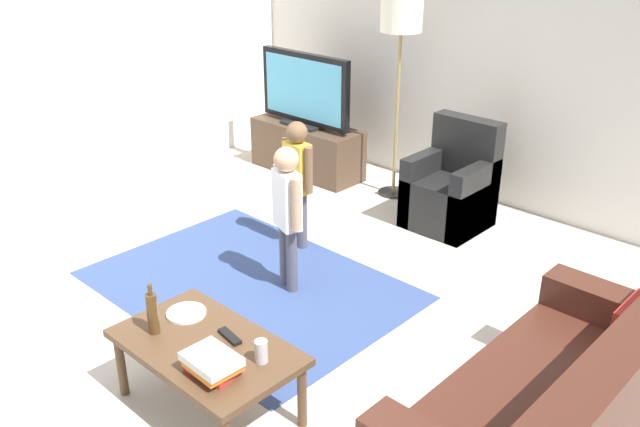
% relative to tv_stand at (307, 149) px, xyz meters
% --- Properties ---
extents(ground, '(7.80, 7.80, 0.00)m').
position_rel_tv_stand_xyz_m(ground, '(1.79, -2.30, -0.24)').
color(ground, beige).
extents(wall_back, '(6.00, 0.12, 2.70)m').
position_rel_tv_stand_xyz_m(wall_back, '(1.79, 0.70, 1.11)').
color(wall_back, silver).
rests_on(wall_back, ground).
extents(wall_left, '(0.12, 6.00, 2.70)m').
position_rel_tv_stand_xyz_m(wall_left, '(-1.21, -2.30, 1.11)').
color(wall_left, silver).
rests_on(wall_left, ground).
extents(area_rug, '(2.20, 1.60, 0.01)m').
position_rel_tv_stand_xyz_m(area_rug, '(1.29, -1.91, -0.24)').
color(area_rug, '#33477A').
rests_on(area_rug, ground).
extents(tv_stand, '(1.20, 0.44, 0.50)m').
position_rel_tv_stand_xyz_m(tv_stand, '(0.00, 0.00, 0.00)').
color(tv_stand, '#4C3828').
rests_on(tv_stand, ground).
extents(tv, '(1.10, 0.28, 0.71)m').
position_rel_tv_stand_xyz_m(tv, '(-0.00, -0.02, 0.60)').
color(tv, black).
rests_on(tv, tv_stand).
extents(couch, '(0.80, 1.80, 0.86)m').
position_rel_tv_stand_xyz_m(couch, '(3.68, -2.07, 0.05)').
color(couch, '#472319').
rests_on(couch, ground).
extents(armchair, '(0.60, 0.60, 0.90)m').
position_rel_tv_stand_xyz_m(armchair, '(1.75, -0.04, 0.05)').
color(armchair, black).
rests_on(armchair, ground).
extents(floor_lamp, '(0.36, 0.36, 1.78)m').
position_rel_tv_stand_xyz_m(floor_lamp, '(0.99, 0.15, 1.30)').
color(floor_lamp, '#262626').
rests_on(floor_lamp, ground).
extents(child_near_tv, '(0.34, 0.16, 1.02)m').
position_rel_tv_stand_xyz_m(child_near_tv, '(1.09, -1.22, 0.37)').
color(child_near_tv, '#4C4C59').
rests_on(child_near_tv, ground).
extents(child_center, '(0.34, 0.19, 1.05)m').
position_rel_tv_stand_xyz_m(child_center, '(1.51, -1.73, 0.39)').
color(child_center, '#4C4C59').
rests_on(child_center, ground).
extents(coffee_table, '(1.00, 0.60, 0.42)m').
position_rel_tv_stand_xyz_m(coffee_table, '(2.13, -2.92, 0.13)').
color(coffee_table, '#513823').
rests_on(coffee_table, ground).
extents(book_stack, '(0.28, 0.21, 0.11)m').
position_rel_tv_stand_xyz_m(book_stack, '(2.35, -3.05, 0.23)').
color(book_stack, red).
rests_on(book_stack, coffee_table).
extents(bottle, '(0.06, 0.06, 0.29)m').
position_rel_tv_stand_xyz_m(bottle, '(1.85, -3.04, 0.30)').
color(bottle, '#4C3319').
rests_on(bottle, coffee_table).
extents(tv_remote, '(0.18, 0.07, 0.02)m').
position_rel_tv_stand_xyz_m(tv_remote, '(2.18, -2.80, 0.19)').
color(tv_remote, black).
rests_on(tv_remote, coffee_table).
extents(soda_can, '(0.07, 0.07, 0.12)m').
position_rel_tv_stand_xyz_m(soda_can, '(2.45, -2.82, 0.24)').
color(soda_can, silver).
rests_on(soda_can, coffee_table).
extents(plate, '(0.22, 0.22, 0.02)m').
position_rel_tv_stand_xyz_m(plate, '(1.83, -2.82, 0.18)').
color(plate, white).
rests_on(plate, coffee_table).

